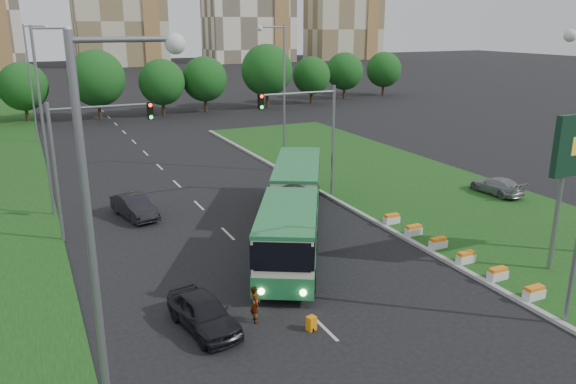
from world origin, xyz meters
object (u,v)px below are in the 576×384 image
traffic_mast_left (83,148)px  car_median (497,186)px  articulated_bus (287,207)px  pedestrian (255,304)px  traffic_mast_median (313,125)px  shopping_trolley (311,323)px  car_left_far (134,207)px  car_left_near (204,313)px

traffic_mast_left → car_median: size_ratio=1.88×
articulated_bus → pedestrian: size_ratio=11.08×
traffic_mast_median → articulated_bus: traffic_mast_median is taller
traffic_mast_left → shopping_trolley: 17.14m
traffic_mast_median → car_median: (12.53, -5.02, -4.58)m
traffic_mast_median → car_left_far: (-12.24, 1.38, -4.62)m
traffic_mast_left → car_left_far: (2.92, 2.38, -4.62)m
articulated_bus → shopping_trolley: articulated_bus is taller
traffic_mast_left → pedestrian: bearing=-69.4°
shopping_trolley → traffic_mast_left: bearing=99.6°
shopping_trolley → car_median: bearing=12.5°
car_median → shopping_trolley: size_ratio=6.92×
shopping_trolley → pedestrian: bearing=123.2°
car_median → articulated_bus: bearing=0.6°
car_left_far → car_median: size_ratio=1.05×
traffic_mast_median → shopping_trolley: size_ratio=13.04×
car_left_near → car_median: size_ratio=1.02×
shopping_trolley → car_left_near: bearing=138.5°
car_left_near → car_left_far: bearing=80.2°
traffic_mast_median → car_left_far: 13.15m
car_left_near → car_left_far: 15.30m
car_left_near → traffic_mast_left: bearing=92.9°
traffic_mast_median → shopping_trolley: traffic_mast_median is taller
traffic_mast_left → shopping_trolley: (6.82, -14.90, -5.05)m
traffic_mast_median → articulated_bus: 8.26m
car_left_near → traffic_mast_median: bearing=39.0°
car_left_far → pedestrian: (2.08, -15.65, 0.08)m
car_left_near → car_left_far: size_ratio=0.97×
car_left_far → shopping_trolley: car_left_far is taller
traffic_mast_left → car_left_far: size_ratio=1.80×
car_left_near → pedestrian: bearing=-18.9°
articulated_bus → car_left_near: bearing=-104.0°
car_left_near → car_left_far: car_left_near is taller
traffic_mast_left → shopping_trolley: traffic_mast_left is taller
car_left_near → car_median: bearing=10.1°
car_left_near → pedestrian: 2.17m
traffic_mast_left → articulated_bus: (10.44, -4.78, -3.54)m
traffic_mast_median → articulated_bus: (-4.72, -5.78, -3.54)m
traffic_mast_median → car_left_far: size_ratio=1.80×
traffic_mast_median → pedestrian: (-10.16, -14.27, -4.54)m
articulated_bus → car_left_far: bearing=165.4°
traffic_mast_median → pedestrian: 18.10m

